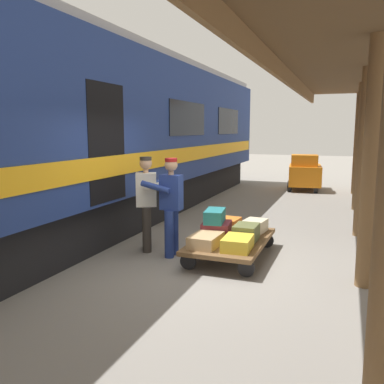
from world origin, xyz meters
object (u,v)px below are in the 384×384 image
suitcase_cream_canvas (253,227)px  baggage_tug (305,173)px  train_car (36,136)px  suitcase_yellow_case (238,243)px  luggage_cart (231,241)px  suitcase_teal_softside (215,216)px  porter_in_overalls (170,203)px  suitcase_tan_vintage (206,240)px  suitcase_olive_duffel (246,233)px  suitcase_orange_carryall (226,224)px  suitcase_burgundy_valise (216,230)px  porter_by_door (147,200)px

suitcase_cream_canvas → baggage_tug: baggage_tug is taller
train_car → suitcase_yellow_case: 4.13m
train_car → luggage_cart: (-3.53, -0.58, -1.78)m
suitcase_teal_softside → porter_in_overalls: porter_in_overalls is taller
suitcase_tan_vintage → suitcase_olive_duffel: bearing=-132.6°
luggage_cart → suitcase_yellow_case: suitcase_yellow_case is taller
luggage_cart → baggage_tug: baggage_tug is taller
suitcase_orange_carryall → baggage_tug: (-0.65, -7.93, 0.18)m
suitcase_yellow_case → suitcase_burgundy_valise: bearing=-47.4°
suitcase_orange_carryall → suitcase_cream_canvas: (-0.52, 0.00, -0.00)m
suitcase_burgundy_valise → suitcase_teal_softside: bearing=40.7°
suitcase_cream_canvas → suitcase_teal_softside: size_ratio=1.09×
suitcase_yellow_case → suitcase_cream_canvas: bearing=-90.0°
suitcase_orange_carryall → suitcase_burgundy_valise: bearing=90.0°
luggage_cart → porter_by_door: 1.65m
suitcase_tan_vintage → porter_in_overalls: bearing=-21.4°
suitcase_olive_duffel → suitcase_burgundy_valise: size_ratio=0.94×
suitcase_yellow_case → suitcase_olive_duffel: bearing=-90.0°
suitcase_olive_duffel → porter_in_overalls: size_ratio=0.29×
suitcase_olive_duffel → suitcase_teal_softside: bearing=2.3°
suitcase_burgundy_valise → porter_by_door: size_ratio=0.31×
suitcase_olive_duffel → baggage_tug: baggage_tug is taller
luggage_cart → suitcase_yellow_case: size_ratio=3.46×
suitcase_orange_carryall → suitcase_yellow_case: suitcase_orange_carryall is taller
suitcase_cream_canvas → suitcase_burgundy_valise: bearing=47.4°
train_car → suitcase_burgundy_valise: bearing=-170.0°
suitcase_orange_carryall → suitcase_olive_duffel: (-0.52, 0.57, 0.02)m
porter_in_overalls → train_car: bearing=6.9°
porter_by_door → suitcase_tan_vintage: bearing=161.1°
suitcase_olive_duffel → suitcase_orange_carryall: bearing=-47.4°
porter_by_door → suitcase_cream_canvas: bearing=-158.3°
suitcase_burgundy_valise → suitcase_yellow_case: size_ratio=0.89×
suitcase_cream_canvas → baggage_tug: size_ratio=0.34×
porter_in_overalls → baggage_tug: (-1.40, -8.78, -0.30)m
train_car → suitcase_olive_duffel: train_car is taller
porter_in_overalls → suitcase_teal_softside: bearing=-160.7°
suitcase_burgundy_valise → suitcase_teal_softside: 0.25m
suitcase_burgundy_valise → suitcase_cream_canvas: size_ratio=0.86×
train_car → suitcase_cream_canvas: size_ratio=35.07×
luggage_cart → suitcase_tan_vintage: (0.26, 0.57, 0.14)m
suitcase_yellow_case → suitcase_teal_softside: (0.55, -0.54, 0.28)m
train_car → suitcase_burgundy_valise: 3.68m
suitcase_yellow_case → baggage_tug: bearing=-90.8°
baggage_tug → suitcase_teal_softside: bearing=85.4°
luggage_cart → porter_by_door: (1.51, 0.14, 0.64)m
train_car → porter_by_door: bearing=-167.7°
luggage_cart → suitcase_yellow_case: bearing=114.7°
train_car → suitcase_teal_softside: 3.56m
suitcase_olive_duffel → porter_in_overalls: bearing=12.2°
suitcase_burgundy_valise → baggage_tug: baggage_tug is taller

